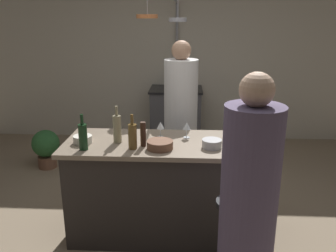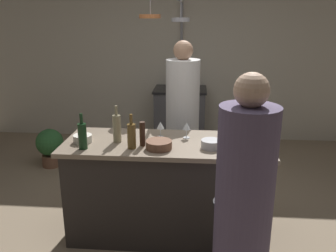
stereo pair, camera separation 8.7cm
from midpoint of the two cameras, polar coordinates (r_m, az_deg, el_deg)
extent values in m
plane|color=gray|center=(3.53, -0.87, -16.43)|extent=(9.00, 9.00, 0.00)
cube|color=beige|center=(5.83, 1.02, 10.72)|extent=(6.40, 0.16, 2.60)
cube|color=#332D2B|center=(3.31, -0.90, -10.23)|extent=(1.72, 0.66, 0.86)
cube|color=gray|center=(3.13, -0.94, -2.91)|extent=(1.80, 0.72, 0.04)
cube|color=#47474C|center=(5.60, 0.82, 1.38)|extent=(0.76, 0.60, 0.86)
cube|color=black|center=(5.50, 0.84, 5.84)|extent=(0.80, 0.64, 0.03)
cylinder|color=white|center=(3.96, 1.38, -0.40)|extent=(0.36, 0.36, 1.52)
sphere|color=tan|center=(3.79, 1.48, 11.97)|extent=(0.21, 0.21, 0.21)
cylinder|color=#4C4C51|center=(2.85, 9.20, -17.89)|extent=(0.06, 0.06, 0.62)
cylinder|color=black|center=(2.67, 9.54, -12.11)|extent=(0.26, 0.26, 0.04)
cylinder|color=#594C6B|center=(2.34, 11.44, -14.61)|extent=(0.35, 0.35, 1.47)
sphere|color=#D8AD8C|center=(2.03, 12.82, 5.66)|extent=(0.20, 0.20, 0.20)
cylinder|color=gray|center=(5.71, 0.95, 8.31)|extent=(0.04, 0.04, 2.15)
cylinder|color=gray|center=(4.88, 0.66, 19.46)|extent=(0.04, 1.52, 0.04)
cylinder|color=#B26638|center=(4.25, -3.98, 17.06)|extent=(0.25, 0.25, 0.04)
cylinder|color=gray|center=(4.30, -3.93, 18.40)|extent=(0.01, 0.01, 0.20)
cylinder|color=gray|center=(4.23, 0.96, 16.61)|extent=(0.21, 0.21, 0.04)
cylinder|color=gray|center=(4.27, 0.99, 18.20)|extent=(0.01, 0.01, 0.24)
cylinder|color=brown|center=(5.10, -19.13, -5.38)|extent=(0.24, 0.24, 0.16)
sphere|color=#2D6633|center=(5.01, -19.42, -2.64)|extent=(0.36, 0.36, 0.36)
cylinder|color=#382319|center=(3.01, -4.82, -1.30)|extent=(0.05, 0.05, 0.21)
cylinder|color=#143319|center=(3.01, -14.21, -1.73)|extent=(0.07, 0.07, 0.22)
cylinder|color=#143319|center=(2.97, -14.42, 1.02)|extent=(0.03, 0.03, 0.08)
cylinder|color=#193D23|center=(2.97, 10.73, -1.64)|extent=(0.07, 0.07, 0.23)
cylinder|color=#193D23|center=(2.92, 10.90, 1.29)|extent=(0.03, 0.03, 0.08)
cylinder|color=gray|center=(3.12, -8.90, -0.50)|extent=(0.07, 0.07, 0.24)
cylinder|color=gray|center=(3.07, -9.04, 2.39)|extent=(0.03, 0.03, 0.08)
cylinder|color=brown|center=(2.96, -6.52, -1.71)|extent=(0.07, 0.07, 0.21)
cylinder|color=brown|center=(2.91, -6.62, 1.04)|extent=(0.03, 0.03, 0.08)
cylinder|color=silver|center=(3.25, -1.96, -1.74)|extent=(0.06, 0.06, 0.01)
cylinder|color=silver|center=(3.24, -1.97, -1.06)|extent=(0.01, 0.01, 0.07)
cone|color=silver|center=(3.22, -1.98, 0.13)|extent=(0.07, 0.07, 0.06)
cylinder|color=silver|center=(3.23, 2.21, -1.84)|extent=(0.06, 0.06, 0.01)
cylinder|color=silver|center=(3.22, 2.21, -1.16)|extent=(0.01, 0.01, 0.07)
cone|color=silver|center=(3.20, 2.23, 0.03)|extent=(0.07, 0.07, 0.06)
cylinder|color=silver|center=(3.09, 10.49, -3.02)|extent=(0.06, 0.06, 0.01)
cylinder|color=silver|center=(3.08, 10.53, -2.31)|extent=(0.01, 0.01, 0.07)
cone|color=silver|center=(3.06, 10.60, -1.07)|extent=(0.07, 0.07, 0.06)
cylinder|color=#B7B7BC|center=(3.00, 6.19, -2.81)|extent=(0.17, 0.17, 0.07)
cylinder|color=brown|center=(2.96, -2.14, -3.02)|extent=(0.22, 0.22, 0.07)
cylinder|color=silver|center=(3.19, -14.22, -2.09)|extent=(0.16, 0.16, 0.07)
camera|label=1|loc=(0.04, -90.77, -0.24)|focal=38.19mm
camera|label=2|loc=(0.04, 89.23, 0.24)|focal=38.19mm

